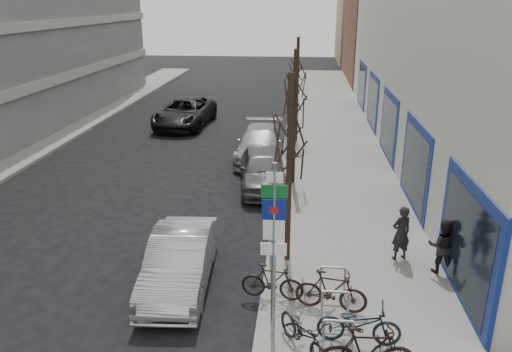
% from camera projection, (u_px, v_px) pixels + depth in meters
% --- Properties ---
extents(ground, '(120.00, 120.00, 0.00)m').
position_uv_depth(ground, '(168.00, 333.00, 11.45)').
color(ground, black).
rests_on(ground, ground).
extents(sidewalk_east, '(5.00, 70.00, 0.15)m').
position_uv_depth(sidewalk_east, '(339.00, 185.00, 20.41)').
color(sidewalk_east, slate).
rests_on(sidewalk_east, ground).
extents(brick_building_far, '(12.00, 14.00, 8.00)m').
position_uv_depth(brick_building_far, '(413.00, 37.00, 46.52)').
color(brick_building_far, brown).
rests_on(brick_building_far, ground).
extents(tan_building_far, '(13.00, 12.00, 9.00)m').
position_uv_depth(tan_building_far, '(393.00, 24.00, 60.39)').
color(tan_building_far, '#937A5B').
rests_on(tan_building_far, ground).
extents(highway_sign_pole, '(0.55, 0.10, 4.20)m').
position_uv_depth(highway_sign_pole, '(274.00, 242.00, 10.41)').
color(highway_sign_pole, gray).
rests_on(highway_sign_pole, ground).
extents(bike_rack, '(0.66, 2.26, 0.83)m').
position_uv_depth(bike_rack, '(335.00, 303.00, 11.46)').
color(bike_rack, gray).
rests_on(bike_rack, sidewalk_east).
extents(tree_near, '(1.80, 1.80, 5.50)m').
position_uv_depth(tree_near, '(290.00, 126.00, 13.14)').
color(tree_near, black).
rests_on(tree_near, ground).
extents(tree_mid, '(1.80, 1.80, 5.50)m').
position_uv_depth(tree_mid, '(295.00, 86.00, 19.24)').
color(tree_mid, black).
rests_on(tree_mid, ground).
extents(tree_far, '(1.80, 1.80, 5.50)m').
position_uv_depth(tree_far, '(298.00, 65.00, 25.34)').
color(tree_far, black).
rests_on(tree_far, ground).
extents(meter_front, '(0.10, 0.08, 1.27)m').
position_uv_depth(meter_front, '(271.00, 242.00, 13.77)').
color(meter_front, gray).
rests_on(meter_front, sidewalk_east).
extents(meter_mid, '(0.10, 0.08, 1.27)m').
position_uv_depth(meter_mid, '(280.00, 176.00, 18.93)').
color(meter_mid, gray).
rests_on(meter_mid, sidewalk_east).
extents(meter_back, '(0.10, 0.08, 1.27)m').
position_uv_depth(meter_back, '(286.00, 138.00, 24.10)').
color(meter_back, gray).
rests_on(meter_back, sidewalk_east).
extents(bike_near_left, '(1.42, 1.80, 1.09)m').
position_uv_depth(bike_near_left, '(304.00, 330.00, 10.46)').
color(bike_near_left, black).
rests_on(bike_near_left, sidewalk_east).
extents(bike_near_right, '(1.96, 0.69, 1.17)m').
position_uv_depth(bike_near_right, '(368.00, 352.00, 9.74)').
color(bike_near_right, black).
rests_on(bike_near_right, sidewalk_east).
extents(bike_mid_curb, '(1.85, 0.66, 1.11)m').
position_uv_depth(bike_mid_curb, '(359.00, 321.00, 10.74)').
color(bike_mid_curb, black).
rests_on(bike_mid_curb, sidewalk_east).
extents(bike_mid_inner, '(1.64, 0.67, 0.97)m').
position_uv_depth(bike_mid_inner, '(272.00, 281.00, 12.38)').
color(bike_mid_inner, black).
rests_on(bike_mid_inner, sidewalk_east).
extents(bike_far_inner, '(1.82, 0.82, 1.06)m').
position_uv_depth(bike_far_inner, '(331.00, 291.00, 11.90)').
color(bike_far_inner, black).
rests_on(bike_far_inner, sidewalk_east).
extents(parked_car_front, '(1.80, 4.49, 1.45)m').
position_uv_depth(parked_car_front, '(180.00, 261.00, 13.17)').
color(parked_car_front, '#B9B8BE').
rests_on(parked_car_front, ground).
extents(parked_car_mid, '(2.44, 4.84, 1.58)m').
position_uv_depth(parked_car_mid, '(263.00, 169.00, 20.15)').
color(parked_car_mid, '#55565B').
rests_on(parked_car_mid, ground).
extents(parked_car_back, '(2.15, 5.28, 1.53)m').
position_uv_depth(parked_car_back, '(260.00, 144.00, 23.80)').
color(parked_car_back, '#95969A').
rests_on(parked_car_back, ground).
extents(lane_car, '(3.17, 6.16, 1.66)m').
position_uv_depth(lane_car, '(185.00, 112.00, 30.09)').
color(lane_car, black).
rests_on(lane_car, ground).
extents(pedestrian_near, '(0.70, 0.59, 1.63)m').
position_uv_depth(pedestrian_near, '(401.00, 233.00, 14.19)').
color(pedestrian_near, black).
rests_on(pedestrian_near, sidewalk_east).
extents(pedestrian_far, '(0.65, 0.49, 1.58)m').
position_uv_depth(pedestrian_far, '(442.00, 246.00, 13.51)').
color(pedestrian_far, black).
rests_on(pedestrian_far, sidewalk_east).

